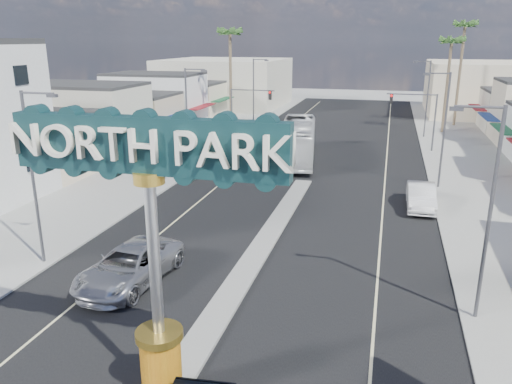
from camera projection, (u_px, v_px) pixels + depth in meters
The scene contains 24 objects.
ground at pixel (306, 179), 42.20m from camera, with size 160.00×160.00×0.00m, color gray.
road at pixel (306, 179), 42.20m from camera, with size 20.00×120.00×0.01m, color black.
median_island at pixel (257, 253), 27.41m from camera, with size 1.30×30.00×0.16m, color gray.
sidewalk_left at pixel (155, 168), 45.65m from camera, with size 8.00×120.00×0.12m, color gray.
sidewalk_right at pixel (484, 191), 38.72m from camera, with size 8.00×120.00×0.12m, color gray.
storefront_row_left at pixel (125, 112), 59.27m from camera, with size 12.00×42.00×6.00m, color beige.
backdrop_far_left at pixel (226, 83), 88.03m from camera, with size 20.00×20.00×8.00m, color #B7B29E.
backdrop_far_right at pixel (496, 89), 77.13m from camera, with size 20.00×20.00×8.00m, color beige.
gateway_sign at pixel (152, 232), 14.59m from camera, with size 8.20×1.50×9.15m.
traffic_signal_left at pixel (247, 105), 56.14m from camera, with size 5.09×0.45×6.00m.
traffic_signal_right at pixel (417, 110), 51.60m from camera, with size 5.09×0.45×6.00m.
streetlight_l_near at pixel (35, 171), 24.83m from camera, with size 2.03×0.22×9.00m.
streetlight_l_mid at pixel (189, 115), 43.30m from camera, with size 2.03×0.22×9.00m.
streetlight_l_far at pixel (255, 90), 63.61m from camera, with size 2.03×0.22×9.00m.
streetlight_r_near at pixel (487, 205), 19.67m from camera, with size 2.03×0.22×9.00m.
streetlight_r_mid at pixel (443, 125), 38.13m from camera, with size 2.03×0.22×9.00m.
streetlight_r_far at pixel (426, 95), 58.45m from camera, with size 2.03×0.22×9.00m.
palm_left_far at pixel (230, 38), 60.51m from camera, with size 2.60×2.60×13.10m.
palm_right_mid at pixel (451, 46), 59.88m from camera, with size 2.60×2.60×12.10m.
palm_right_far at pixel (465, 31), 64.40m from camera, with size 2.60×2.60×14.10m.
suv_left at pixel (130, 266), 23.98m from camera, with size 2.96×6.43×1.79m, color #A9AAAE.
car_parked_left at pixel (205, 163), 44.01m from camera, with size 2.01×5.00×1.71m, color slate.
car_parked_right at pixel (421, 196), 34.68m from camera, with size 1.82×5.22×1.72m, color silver.
city_bus at pixel (297, 141), 48.35m from camera, with size 3.19×13.62×3.79m, color silver.
Camera 1 is at (6.46, -10.37, 11.34)m, focal length 35.00 mm.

